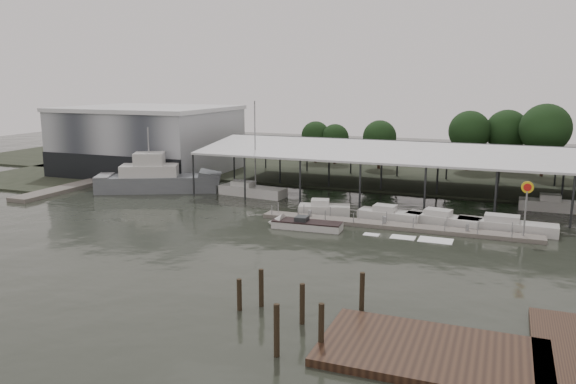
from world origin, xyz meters
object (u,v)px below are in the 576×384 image
(grey_trawler, at_px, (158,180))
(white_sailboat, at_px, (252,191))
(speedboat_underway, at_px, (301,225))
(shell_fuel_sign, at_px, (527,199))

(grey_trawler, xyz_separation_m, white_sailboat, (12.84, 1.84, -0.93))
(speedboat_underway, bearing_deg, grey_trawler, -26.69)
(white_sailboat, bearing_deg, grey_trawler, -165.05)
(shell_fuel_sign, height_order, white_sailboat, white_sailboat)
(shell_fuel_sign, xyz_separation_m, speedboat_underway, (-20.67, -3.63, -3.53))
(grey_trawler, height_order, speedboat_underway, grey_trawler)
(shell_fuel_sign, relative_size, speedboat_underway, 0.30)
(grey_trawler, relative_size, speedboat_underway, 0.89)
(shell_fuel_sign, bearing_deg, grey_trawler, 170.63)
(grey_trawler, bearing_deg, speedboat_underway, -50.00)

